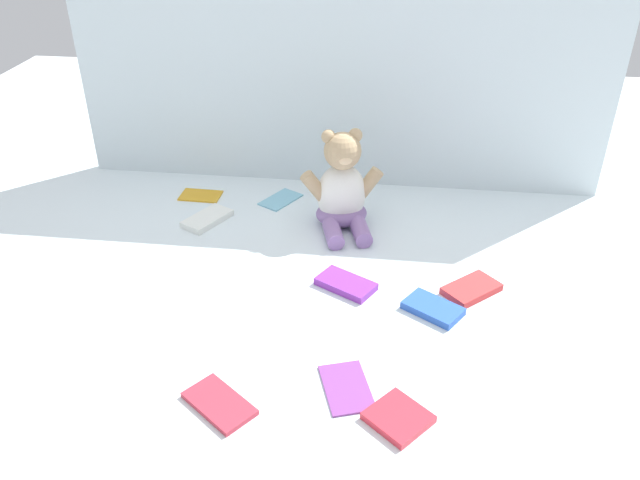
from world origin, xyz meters
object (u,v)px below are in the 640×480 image
(book_case_0, at_px, (398,418))
(book_case_5, at_px, (201,195))
(book_case_2, at_px, (281,199))
(book_case_3, at_px, (219,404))
(book_case_6, at_px, (346,284))
(book_case_4, at_px, (207,219))
(book_case_7, at_px, (471,289))
(book_case_8, at_px, (433,308))
(teddy_bear, at_px, (342,191))
(book_case_1, at_px, (347,387))

(book_case_0, xyz_separation_m, book_case_5, (-0.58, 0.78, -0.00))
(book_case_2, xyz_separation_m, book_case_3, (0.03, -0.79, 0.00))
(book_case_5, distance_m, book_case_6, 0.61)
(book_case_0, height_order, book_case_4, book_case_4)
(book_case_7, height_order, book_case_8, same)
(teddy_bear, bearing_deg, book_case_1, -98.84)
(book_case_2, xyz_separation_m, book_case_4, (-0.18, -0.14, 0.00))
(book_case_4, bearing_deg, book_case_2, 67.66)
(book_case_8, bearing_deg, book_case_3, -16.85)
(book_case_3, distance_m, book_case_8, 0.51)
(book_case_0, distance_m, book_case_3, 0.32)
(book_case_1, distance_m, book_case_7, 0.42)
(book_case_1, distance_m, book_case_2, 0.76)
(book_case_3, bearing_deg, book_case_1, -34.55)
(book_case_3, height_order, book_case_6, book_case_6)
(book_case_0, xyz_separation_m, book_case_7, (0.16, 0.40, 0.00))
(book_case_1, height_order, book_case_5, same)
(book_case_4, xyz_separation_m, book_case_7, (0.68, -0.24, 0.00))
(book_case_0, relative_size, book_case_4, 0.72)
(book_case_1, xyz_separation_m, book_case_5, (-0.49, 0.72, 0.00))
(teddy_bear, bearing_deg, book_case_4, 169.64)
(book_case_4, height_order, book_case_6, book_case_6)
(book_case_4, xyz_separation_m, book_case_8, (0.59, -0.32, 0.00))
(book_case_2, bearing_deg, book_case_6, -30.86)
(teddy_bear, height_order, book_case_1, teddy_bear)
(book_case_3, relative_size, book_case_6, 1.02)
(book_case_0, bearing_deg, book_case_1, -174.20)
(book_case_7, bearing_deg, book_case_2, 10.62)
(book_case_3, relative_size, book_case_7, 1.06)
(book_case_8, bearing_deg, book_case_1, 0.18)
(book_case_3, xyz_separation_m, book_case_6, (0.19, 0.39, 0.00))
(book_case_4, bearing_deg, teddy_bear, 33.02)
(book_case_4, relative_size, book_case_5, 1.17)
(book_case_3, height_order, book_case_7, book_case_7)
(book_case_0, xyz_separation_m, book_case_8, (0.07, 0.32, 0.00))
(book_case_6, bearing_deg, book_case_5, 78.45)
(book_case_0, distance_m, book_case_4, 0.83)
(teddy_bear, relative_size, book_case_8, 2.16)
(teddy_bear, height_order, book_case_4, teddy_bear)
(book_case_2, bearing_deg, book_case_3, -57.88)
(book_case_2, bearing_deg, book_case_1, -40.66)
(book_case_1, bearing_deg, book_case_6, 76.61)
(book_case_6, bearing_deg, book_case_1, -145.31)
(teddy_bear, xyz_separation_m, book_case_0, (0.16, -0.68, -0.09))
(teddy_bear, bearing_deg, book_case_7, -55.30)
(book_case_6, bearing_deg, book_case_7, -57.49)
(book_case_6, xyz_separation_m, book_case_8, (0.20, -0.07, -0.00))
(book_case_1, distance_m, book_case_5, 0.87)
(book_case_6, height_order, book_case_7, same)
(teddy_bear, xyz_separation_m, book_case_2, (-0.19, 0.11, -0.09))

